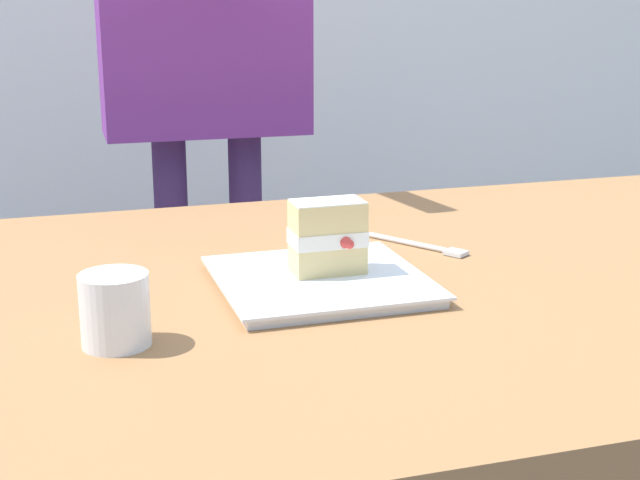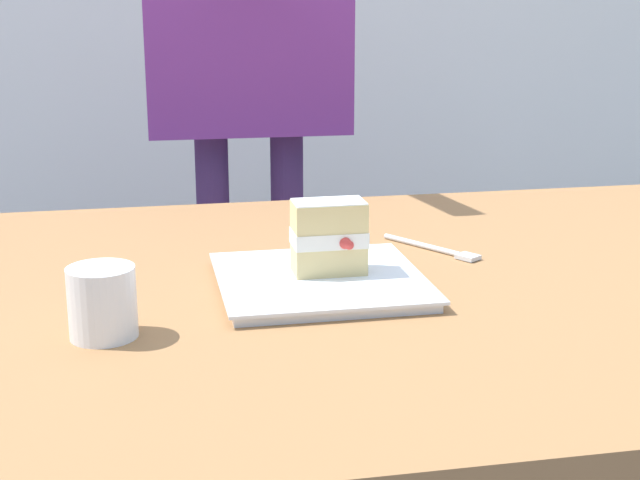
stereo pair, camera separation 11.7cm
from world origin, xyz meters
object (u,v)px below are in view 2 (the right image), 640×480
Objects in this scene: dessert_plate at (320,281)px; diner_person at (247,11)px; cake_slice at (329,237)px; coffee_cup at (102,301)px; dessert_fork at (436,249)px; parked_car_near at (606,4)px; patio_table at (469,332)px.

diner_person reaches higher than dessert_plate.
cake_slice reaches higher than coffee_cup.
parked_car_near is at bearing -118.63° from dessert_fork.
patio_table is 14.88m from parked_car_near.
cake_slice reaches higher than patio_table.
diner_person is at bearing -76.53° from dessert_fork.
parked_car_near is (-7.55, -13.23, -0.00)m from coffee_cup.
dessert_fork is 14.78m from parked_car_near.
patio_table is at bearing 61.62° from parked_car_near.
dessert_plate is 14.99m from parked_car_near.
parked_car_near is (-7.28, -13.10, 0.03)m from dessert_plate.
dessert_plate is 2.76× the size of cake_slice.
coffee_cup reaches higher than dessert_plate.
coffee_cup is (0.27, 0.12, 0.03)m from dessert_plate.
coffee_cup is 0.02× the size of parked_car_near.
cake_slice is at bearing 32.67° from dessert_fork.
patio_table is 0.15m from dessert_fork.
parked_car_near is (-7.07, -13.09, 0.12)m from patio_table.
dessert_fork is at bearing 61.37° from parked_car_near.
cake_slice is 0.06× the size of diner_person.
coffee_cup is 1.07m from diner_person.
patio_table is at bearing 179.92° from cake_slice.
patio_table is at bearing 102.37° from diner_person.
cake_slice is (-0.01, -0.01, 0.05)m from dessert_plate.
cake_slice is at bearing -154.44° from coffee_cup.
dessert_plate is 0.93m from diner_person.
cake_slice is 0.90m from diner_person.
parked_car_near reaches higher than dessert_fork.
dessert_plate is 0.17× the size of diner_person.
dessert_fork is 0.53m from coffee_cup.
coffee_cup is 0.05× the size of diner_person.
dessert_plate reaches higher than patio_table.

